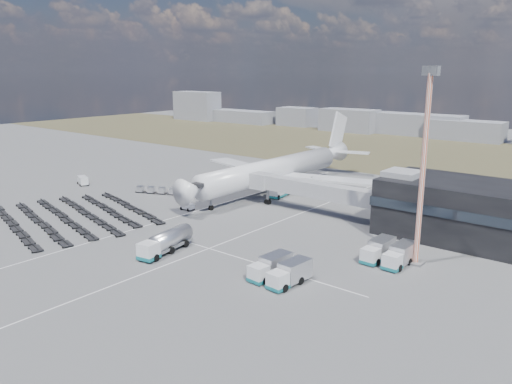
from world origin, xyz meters
The scene contains 16 objects.
ground centered at (0.00, 0.00, 0.00)m, with size 420.00×420.00×0.00m, color #565659.
grass_strip centered at (0.00, 110.00, 0.01)m, with size 420.00×90.00×0.01m, color #4A462C.
lane_markings centered at (9.77, 3.00, 0.01)m, with size 47.12×110.00×0.01m.
terminal centered at (47.77, 23.96, 5.25)m, with size 30.40×16.40×11.00m.
jet_bridge centered at (15.90, 20.42, 5.05)m, with size 30.30×3.80×7.05m.
airliner centered at (0.00, 32.38, 5.29)m, with size 51.59×64.53×17.62m.
skyline centered at (7.49, 150.48, 6.46)m, with size 306.61×25.88×20.32m.
fuel_tanker centered at (11.84, -13.61, 1.77)m, with size 4.53×11.28×3.55m.
pushback_tug centered at (-4.00, 5.98, 0.68)m, with size 2.94×1.66×1.36m, color silver.
utility_van centered at (-42.08, 5.25, 1.12)m, with size 4.20×1.90×2.25m, color silver.
catering_truck centered at (4.15, 27.54, 1.60)m, with size 3.75×7.14×3.12m.
service_trucks_near centered at (32.84, -11.04, 1.58)m, with size 6.60×7.69×2.91m.
service_trucks_far centered at (41.69, 5.00, 1.59)m, with size 6.28×7.45×2.93m.
uld_row centered at (-20.04, 11.05, 0.90)m, with size 10.46×5.67×1.50m.
baggage_dollies centered at (-17.69, -12.18, 0.39)m, with size 37.58×31.57×0.78m.
floodlight_mast centered at (45.14, 7.14, 14.70)m, with size 2.79×2.27×29.33m.
Camera 1 is at (71.28, -63.51, 28.72)m, focal length 35.00 mm.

